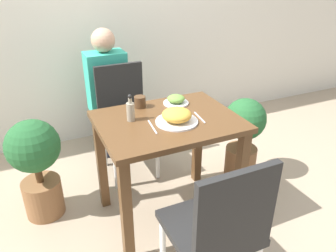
{
  "coord_description": "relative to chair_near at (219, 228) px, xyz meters",
  "views": [
    {
      "loc": [
        -0.77,
        -1.69,
        1.65
      ],
      "look_at": [
        0.0,
        0.0,
        0.72
      ],
      "focal_mm": 35.0,
      "sensor_mm": 36.0,
      "label": 1
    }
  ],
  "objects": [
    {
      "name": "spoon_utensil",
      "position": [
        0.26,
        0.66,
        0.25
      ],
      "size": [
        0.03,
        0.17,
        0.0
      ],
      "rotation": [
        0.0,
        0.0,
        1.47
      ],
      "color": "silver",
      "rests_on": "dining_table"
    },
    {
      "name": "person_figure",
      "position": [
        -0.06,
        1.75,
        0.06
      ],
      "size": [
        0.34,
        0.22,
        1.17
      ],
      "color": "#2D3347",
      "rests_on": "ground_plane"
    },
    {
      "name": "food_plate",
      "position": [
        0.09,
        0.66,
        0.28
      ],
      "size": [
        0.26,
        0.26,
        0.09
      ],
      "color": "white",
      "rests_on": "dining_table"
    },
    {
      "name": "wall_back",
      "position": [
        0.07,
        2.17,
        0.78
      ],
      "size": [
        8.0,
        0.05,
        2.6
      ],
      "color": "silver",
      "rests_on": "ground_plane"
    },
    {
      "name": "ground_plane",
      "position": [
        0.07,
        0.73,
        -0.52
      ],
      "size": [
        16.0,
        16.0,
        0.0
      ],
      "primitive_type": "plane",
      "color": "tan"
    },
    {
      "name": "drink_cup",
      "position": [
        -0.03,
        0.98,
        0.28
      ],
      "size": [
        0.08,
        0.08,
        0.08
      ],
      "color": "#4C331E",
      "rests_on": "dining_table"
    },
    {
      "name": "potted_plant_left",
      "position": [
        -0.75,
        1.11,
        -0.09
      ],
      "size": [
        0.36,
        0.36,
        0.74
      ],
      "color": "brown",
      "rests_on": "ground_plane"
    },
    {
      "name": "potted_plant_right",
      "position": [
        0.81,
        0.9,
        -0.11
      ],
      "size": [
        0.33,
        0.33,
        0.71
      ],
      "color": "brown",
      "rests_on": "ground_plane"
    },
    {
      "name": "side_plate",
      "position": [
        0.22,
        0.93,
        0.27
      ],
      "size": [
        0.18,
        0.18,
        0.06
      ],
      "color": "white",
      "rests_on": "dining_table"
    },
    {
      "name": "sauce_bottle",
      "position": [
        -0.15,
        0.8,
        0.31
      ],
      "size": [
        0.05,
        0.05,
        0.17
      ],
      "color": "gray",
      "rests_on": "dining_table"
    },
    {
      "name": "chair_far",
      "position": [
        -0.01,
        1.43,
        0.0
      ],
      "size": [
        0.42,
        0.42,
        0.91
      ],
      "color": "black",
      "rests_on": "ground_plane"
    },
    {
      "name": "chair_near",
      "position": [
        0.0,
        0.0,
        0.0
      ],
      "size": [
        0.42,
        0.42,
        0.91
      ],
      "rotation": [
        0.0,
        0.0,
        3.14
      ],
      "color": "black",
      "rests_on": "ground_plane"
    },
    {
      "name": "fork_utensil",
      "position": [
        -0.07,
        0.66,
        0.25
      ],
      "size": [
        0.03,
        0.18,
        0.0
      ],
      "rotation": [
        0.0,
        0.0,
        1.46
      ],
      "color": "silver",
      "rests_on": "dining_table"
    },
    {
      "name": "dining_table",
      "position": [
        0.07,
        0.73,
        0.1
      ],
      "size": [
        0.88,
        0.68,
        0.77
      ],
      "color": "brown",
      "rests_on": "ground_plane"
    }
  ]
}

